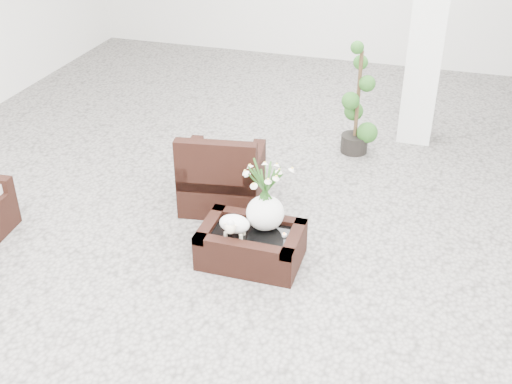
# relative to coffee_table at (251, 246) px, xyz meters

# --- Properties ---
(ground) EXTENTS (11.00, 11.00, 0.00)m
(ground) POSITION_rel_coffee_table_xyz_m (-0.01, 0.28, -0.16)
(ground) COLOR gray
(ground) RESTS_ON ground
(coffee_table) EXTENTS (0.90, 0.60, 0.31)m
(coffee_table) POSITION_rel_coffee_table_xyz_m (0.00, 0.00, 0.00)
(coffee_table) COLOR black
(coffee_table) RESTS_ON ground
(sheep_figurine) EXTENTS (0.28, 0.23, 0.21)m
(sheep_figurine) POSITION_rel_coffee_table_xyz_m (-0.12, -0.10, 0.26)
(sheep_figurine) COLOR white
(sheep_figurine) RESTS_ON coffee_table
(planter_narcissus) EXTENTS (0.44, 0.44, 0.80)m
(planter_narcissus) POSITION_rel_coffee_table_xyz_m (0.10, 0.10, 0.56)
(planter_narcissus) COLOR white
(planter_narcissus) RESTS_ON coffee_table
(tealight) EXTENTS (0.04, 0.04, 0.03)m
(tealight) POSITION_rel_coffee_table_xyz_m (0.30, 0.02, 0.17)
(tealight) COLOR white
(tealight) RESTS_ON coffee_table
(armchair) EXTENTS (0.91, 0.88, 0.85)m
(armchair) POSITION_rel_coffee_table_xyz_m (-0.59, 0.90, 0.27)
(armchair) COLOR black
(armchair) RESTS_ON ground
(topiary) EXTENTS (0.36, 0.36, 1.34)m
(topiary) POSITION_rel_coffee_table_xyz_m (0.53, 2.47, 0.51)
(topiary) COLOR #214D19
(topiary) RESTS_ON ground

